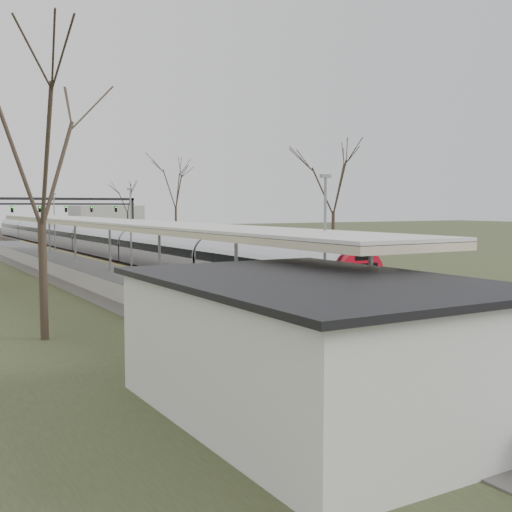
{
  "coord_description": "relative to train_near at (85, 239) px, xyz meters",
  "views": [
    {
      "loc": [
        -21.09,
        -4.02,
        4.98
      ],
      "look_at": [
        -1.92,
        28.59,
        2.0
      ],
      "focal_mm": 45.0,
      "sensor_mm": 36.0,
      "label": 1
    }
  ],
  "objects": [
    {
      "name": "tree_east_far",
      "position": [
        16.5,
        -21.07,
        5.81
      ],
      "size": [
        5.0,
        5.0,
        10.3
      ],
      "color": "#2D231C",
      "rests_on": "ground"
    },
    {
      "name": "train_near",
      "position": [
        0.0,
        0.0,
        0.0
      ],
      "size": [
        2.62,
        90.21,
        3.05
      ],
      "color": "#ABAEB5",
      "rests_on": "ground"
    },
    {
      "name": "train_far",
      "position": [
        7.0,
        39.53,
        0.0
      ],
      "size": [
        2.62,
        60.21,
        3.05
      ],
      "color": "#ABAEB5",
      "rests_on": "ground"
    },
    {
      "name": "canopy",
      "position": [
        -6.55,
        -30.08,
        2.45
      ],
      "size": [
        4.1,
        50.0,
        3.11
      ],
      "color": "slate",
      "rests_on": "platform"
    },
    {
      "name": "station_building",
      "position": [
        -10.0,
        -55.07,
        0.12
      ],
      "size": [
        6.0,
        9.0,
        3.2
      ],
      "primitive_type": "cube",
      "color": "silver",
      "rests_on": "ground"
    },
    {
      "name": "track_bed",
      "position": [
        2.76,
        -8.07,
        -1.42
      ],
      "size": [
        24.0,
        160.0,
        0.22
      ],
      "color": "#474442",
      "rests_on": "ground"
    },
    {
      "name": "signal_gantry",
      "position": [
        2.79,
        21.92,
        3.43
      ],
      "size": [
        21.0,
        0.59,
        6.08
      ],
      "color": "black",
      "rests_on": "ground"
    },
    {
      "name": "platform",
      "position": [
        -6.55,
        -25.57,
        -0.98
      ],
      "size": [
        3.5,
        69.0,
        1.0
      ],
      "primitive_type": "cube",
      "color": "#9E9B93",
      "rests_on": "ground"
    },
    {
      "name": "passenger",
      "position": [
        -5.81,
        -53.38,
        0.35
      ],
      "size": [
        0.58,
        0.7,
        1.65
      ],
      "primitive_type": "imported",
      "rotation": [
        0.0,
        0.0,
        1.92
      ],
      "color": "#2D274D",
      "rests_on": "platform"
    },
    {
      "name": "tree_west_near",
      "position": [
        -13.5,
        -43.07,
        5.81
      ],
      "size": [
        5.0,
        5.0,
        10.3
      ],
      "color": "#2D231C",
      "rests_on": "ground"
    }
  ]
}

